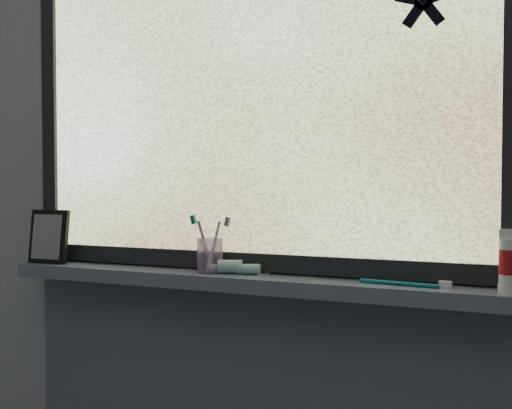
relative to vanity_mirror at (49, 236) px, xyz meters
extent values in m
cube|color=#9EA3A8|center=(0.73, 0.09, 0.15)|extent=(3.00, 0.01, 2.50)
cube|color=slate|center=(0.73, 0.02, -0.10)|extent=(1.62, 0.14, 0.04)
cube|color=silver|center=(0.73, 0.07, 0.43)|extent=(1.50, 0.01, 1.00)
cube|color=black|center=(0.73, 0.07, -0.05)|extent=(1.60, 0.03, 0.05)
cube|color=black|center=(-0.05, 0.07, 0.43)|extent=(0.05, 0.03, 1.10)
cube|color=black|center=(1.33, 0.07, 0.43)|extent=(0.03, 0.03, 1.00)
cube|color=black|center=(0.00, 0.00, 0.00)|extent=(0.14, 0.08, 0.17)
cylinder|color=#B7A1D5|center=(0.56, 0.02, -0.04)|extent=(0.08, 0.08, 0.10)
cylinder|color=silver|center=(1.33, 0.00, -0.01)|extent=(0.05, 0.05, 0.10)
camera|label=1|loc=(1.28, -1.41, 0.16)|focal=40.00mm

